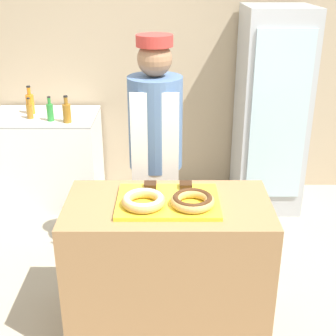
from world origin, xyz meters
TOP-DOWN VIEW (x-y plane):
  - ground_plane at (0.00, 0.00)m, footprint 14.00×14.00m
  - wall_back at (0.00, 2.13)m, footprint 8.00×0.06m
  - display_counter at (0.00, 0.00)m, footprint 1.21×0.63m
  - serving_tray at (0.00, 0.00)m, footprint 0.59×0.43m
  - donut_light_glaze at (-0.14, -0.07)m, footprint 0.25×0.25m
  - donut_chocolate_glaze at (0.14, -0.07)m, footprint 0.25×0.25m
  - brownie_back_left at (-0.11, 0.16)m, footprint 0.07×0.07m
  - brownie_back_right at (0.11, 0.16)m, footprint 0.07×0.07m
  - baker_person at (-0.09, 0.65)m, footprint 0.37×0.37m
  - beverage_fridge at (0.94, 1.73)m, footprint 0.59×0.68m
  - chest_freezer at (-1.16, 1.74)m, footprint 0.98×0.65m
  - bottle_amber at (-1.24, 1.64)m, footprint 0.06×0.06m
  - bottle_orange at (-1.27, 1.79)m, footprint 0.07×0.07m
  - bottle_amber_b at (-0.88, 1.52)m, footprint 0.07×0.07m
  - bottle_green at (-1.04, 1.57)m, footprint 0.06×0.06m

SIDE VIEW (x-z plane):
  - ground_plane at x=0.00m, z-range 0.00..0.00m
  - display_counter at x=0.00m, z-range 0.00..0.89m
  - chest_freezer at x=-1.16m, z-range 0.00..0.89m
  - serving_tray at x=0.00m, z-range 0.89..0.91m
  - beverage_fridge at x=0.94m, z-range 0.00..1.85m
  - brownie_back_left at x=-0.11m, z-range 0.91..0.94m
  - brownie_back_right at x=0.11m, z-range 0.91..0.94m
  - baker_person at x=-0.09m, z-range 0.05..1.81m
  - donut_light_glaze at x=-0.14m, z-range 0.91..0.97m
  - donut_chocolate_glaze at x=0.14m, z-range 0.91..0.97m
  - bottle_amber at x=-1.24m, z-range 0.86..1.06m
  - bottle_green at x=-1.04m, z-range 0.86..1.08m
  - bottle_amber_b at x=-0.88m, z-range 0.86..1.10m
  - bottle_orange at x=-1.27m, z-range 0.86..1.12m
  - wall_back at x=0.00m, z-range 0.00..2.70m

